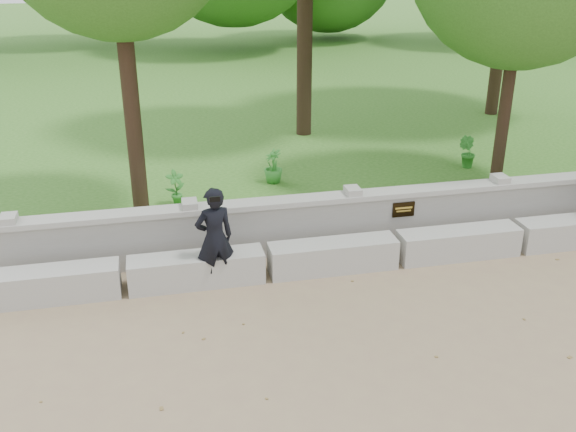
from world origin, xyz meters
TOP-DOWN VIEW (x-y plane):
  - ground at (0.00, 0.00)m, footprint 80.00×80.00m
  - lawn at (0.00, 14.00)m, footprint 40.00×22.00m
  - concrete_bench at (0.00, 1.90)m, footprint 11.90×0.45m
  - parapet_wall at (0.00, 2.60)m, footprint 12.50×0.35m
  - man_main at (-2.74, 1.80)m, footprint 0.60×0.55m
  - shrub_a at (-3.13, 4.39)m, footprint 0.38×0.32m
  - shrub_b at (2.74, 5.13)m, footprint 0.42×0.44m
  - shrub_d at (-1.26, 5.10)m, footprint 0.43×0.45m

SIDE VIEW (x-z plane):
  - ground at x=0.00m, z-range 0.00..0.00m
  - lawn at x=0.00m, z-range 0.00..0.25m
  - concrete_bench at x=0.00m, z-range 0.00..0.45m
  - parapet_wall at x=0.00m, z-range 0.01..0.91m
  - shrub_a at x=-3.13m, z-range 0.25..0.87m
  - shrub_b at x=2.74m, z-range 0.25..0.88m
  - shrub_d at x=-1.26m, z-range 0.25..0.90m
  - man_main at x=-2.74m, z-range 0.00..1.48m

